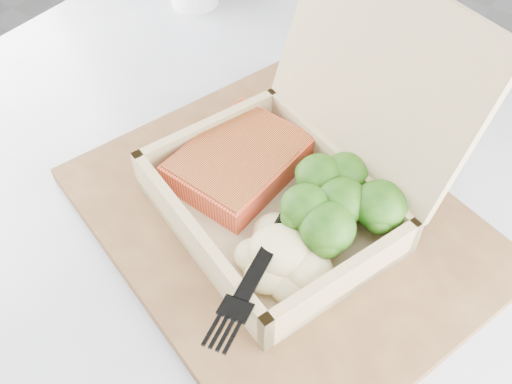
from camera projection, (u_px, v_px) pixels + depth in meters
The scene contains 8 objects.
cafe_table at pixel (226, 312), 0.73m from camera, with size 0.96×0.96×0.76m.
serving_tray at pixel (281, 221), 0.57m from camera, with size 0.39×0.31×0.02m, color brown.
takeout_container at pixel (304, 164), 0.54m from camera, with size 0.30×0.30×0.21m.
salmon_fillet at pixel (240, 161), 0.58m from camera, with size 0.10×0.13×0.03m, color #E5562C.
broccoli_pile at pixel (341, 206), 0.53m from camera, with size 0.12×0.12×0.04m, color #376C18, non-canonical shape.
mashed_potatoes at pixel (279, 250), 0.50m from camera, with size 0.09×0.08×0.03m, color #CEC185.
plastic_fork at pixel (278, 229), 0.50m from camera, with size 0.05×0.18×0.02m.
receipt at pixel (373, 102), 0.70m from camera, with size 0.07×0.13×0.00m, color white.
Camera 1 is at (-0.04, -0.48, 1.22)m, focal length 40.00 mm.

